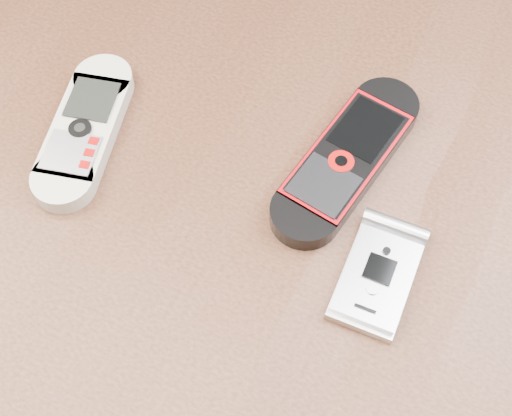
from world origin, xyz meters
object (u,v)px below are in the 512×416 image
object	(u,v)px
nokia_white	(84,129)
motorola_razr	(377,276)
nokia_black_red	(347,158)
table	(251,274)

from	to	relation	value
nokia_white	motorola_razr	size ratio (longest dim) A/B	1.58
nokia_white	nokia_black_red	size ratio (longest dim) A/B	0.86
table	nokia_white	size ratio (longest dim) A/B	8.30
nokia_black_red	table	bearing A→B (deg)	-115.41
nokia_white	motorola_razr	distance (m)	0.25
nokia_black_red	motorola_razr	world-z (taller)	nokia_black_red
table	nokia_black_red	bearing A→B (deg)	55.63
motorola_razr	nokia_black_red	bearing A→B (deg)	121.65
nokia_white	nokia_black_red	world-z (taller)	same
table	nokia_white	distance (m)	0.18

